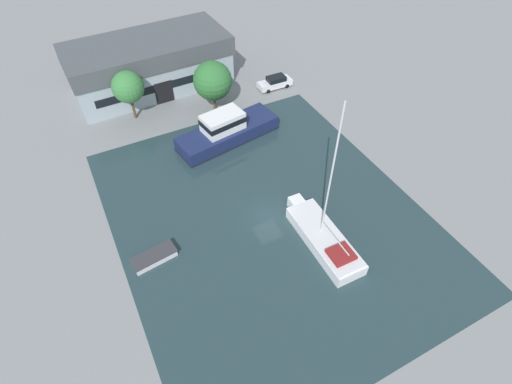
% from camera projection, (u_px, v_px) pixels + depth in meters
% --- Properties ---
extents(ground_plane, '(440.00, 440.00, 0.00)m').
position_uv_depth(ground_plane, '(268.00, 216.00, 39.13)').
color(ground_plane, gray).
extents(water_canal, '(28.33, 34.47, 0.01)m').
position_uv_depth(water_canal, '(268.00, 216.00, 39.13)').
color(water_canal, '#23383D').
rests_on(water_canal, ground).
extents(warehouse_building, '(21.31, 10.33, 6.60)m').
position_uv_depth(warehouse_building, '(150.00, 64.00, 53.40)').
color(warehouse_building, '#99A8B2').
rests_on(warehouse_building, ground).
extents(quay_tree_near_building, '(4.79, 4.79, 6.56)m').
position_uv_depth(quay_tree_near_building, '(213.00, 81.00, 48.84)').
color(quay_tree_near_building, brown).
rests_on(quay_tree_near_building, ground).
extents(quay_tree_by_water, '(3.84, 3.84, 6.32)m').
position_uv_depth(quay_tree_by_water, '(128.00, 87.00, 47.40)').
color(quay_tree_by_water, brown).
rests_on(quay_tree_by_water, ground).
extents(parked_car, '(4.77, 1.84, 1.66)m').
position_uv_depth(parked_car, '(275.00, 82.00, 54.89)').
color(parked_car, silver).
rests_on(parked_car, ground).
extents(sailboat_moored, '(3.13, 10.13, 14.93)m').
position_uv_depth(sailboat_moored, '(323.00, 237.00, 36.34)').
color(sailboat_moored, white).
rests_on(sailboat_moored, water_canal).
extents(motor_cruiser, '(12.83, 5.86, 3.73)m').
position_uv_depth(motor_cruiser, '(227.00, 130.00, 46.51)').
color(motor_cruiser, '#19234C').
rests_on(motor_cruiser, water_canal).
extents(small_dinghy, '(4.16, 2.11, 0.70)m').
position_uv_depth(small_dinghy, '(154.00, 257.00, 35.30)').
color(small_dinghy, silver).
rests_on(small_dinghy, water_canal).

